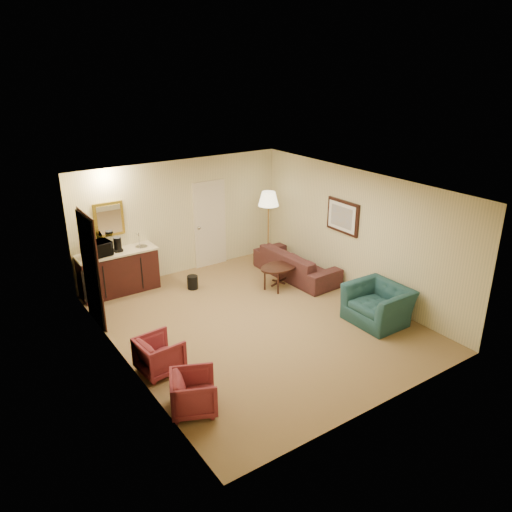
{
  "coord_description": "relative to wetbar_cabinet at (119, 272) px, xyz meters",
  "views": [
    {
      "loc": [
        -4.67,
        -6.86,
        4.61
      ],
      "look_at": [
        0.33,
        0.5,
        1.1
      ],
      "focal_mm": 35.0,
      "sensor_mm": 36.0,
      "label": 1
    }
  ],
  "objects": [
    {
      "name": "coffee_maker",
      "position": [
        0.03,
        -0.02,
        0.61
      ],
      "size": [
        0.2,
        0.2,
        0.31
      ],
      "primitive_type": "cylinder",
      "rotation": [
        0.0,
        0.0,
        -0.24
      ],
      "color": "black",
      "rests_on": "wetbar_cabinet"
    },
    {
      "name": "coffee_table",
      "position": [
        2.92,
        -1.72,
        -0.21
      ],
      "size": [
        1.01,
        0.84,
        0.5
      ],
      "primitive_type": "cube",
      "rotation": [
        0.0,
        0.0,
        0.34
      ],
      "color": "black",
      "rests_on": "ground"
    },
    {
      "name": "rose_chair_near",
      "position": [
        -0.5,
        -3.18,
        -0.13
      ],
      "size": [
        0.65,
        0.68,
        0.65
      ],
      "primitive_type": "imported",
      "rotation": [
        0.0,
        0.0,
        1.66
      ],
      "color": "maroon",
      "rests_on": "ground"
    },
    {
      "name": "rose_chair_far",
      "position": [
        -0.5,
        -4.33,
        -0.14
      ],
      "size": [
        0.79,
        0.81,
        0.64
      ],
      "primitive_type": "imported",
      "rotation": [
        0.0,
        0.0,
        1.15
      ],
      "color": "maroon",
      "rests_on": "ground"
    },
    {
      "name": "wetbar_cabinet",
      "position": [
        0.0,
        0.0,
        0.0
      ],
      "size": [
        1.64,
        0.58,
        0.92
      ],
      "primitive_type": "cube",
      "color": "black",
      "rests_on": "ground"
    },
    {
      "name": "microwave",
      "position": [
        -0.41,
        -0.05,
        0.64
      ],
      "size": [
        0.58,
        0.37,
        0.37
      ],
      "primitive_type": "imported",
      "rotation": [
        0.0,
        0.0,
        0.14
      ],
      "color": "black",
      "rests_on": "wetbar_cabinet"
    },
    {
      "name": "teal_armchair",
      "position": [
        3.55,
        -3.98,
        0.02
      ],
      "size": [
        0.71,
        1.09,
        0.95
      ],
      "primitive_type": "imported",
      "rotation": [
        0.0,
        0.0,
        -1.57
      ],
      "color": "#1E434D",
      "rests_on": "ground"
    },
    {
      "name": "room_walls",
      "position": [
        1.55,
        -1.95,
        1.26
      ],
      "size": [
        5.02,
        6.01,
        2.61
      ],
      "color": "beige",
      "rests_on": "ground"
    },
    {
      "name": "sofa",
      "position": [
        3.6,
        -1.46,
        -0.04
      ],
      "size": [
        0.72,
        2.17,
        0.84
      ],
      "primitive_type": "imported",
      "rotation": [
        0.0,
        0.0,
        1.62
      ],
      "color": "black",
      "rests_on": "ground"
    },
    {
      "name": "ground",
      "position": [
        1.65,
        -2.72,
        -0.46
      ],
      "size": [
        6.0,
        6.0,
        0.0
      ],
      "primitive_type": "plane",
      "color": "olive",
      "rests_on": "ground"
    },
    {
      "name": "floor_lamp",
      "position": [
        3.5,
        -0.5,
        0.44
      ],
      "size": [
        0.63,
        0.63,
        1.8
      ],
      "primitive_type": "cube",
      "rotation": [
        0.0,
        0.0,
        -0.4
      ],
      "color": "#C08C40",
      "rests_on": "ground"
    },
    {
      "name": "waste_bin",
      "position": [
        1.35,
        -0.72,
        -0.32
      ],
      "size": [
        0.27,
        0.27,
        0.29
      ],
      "primitive_type": "cylinder",
      "rotation": [
        0.0,
        0.0,
        0.19
      ],
      "color": "black",
      "rests_on": "ground"
    }
  ]
}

